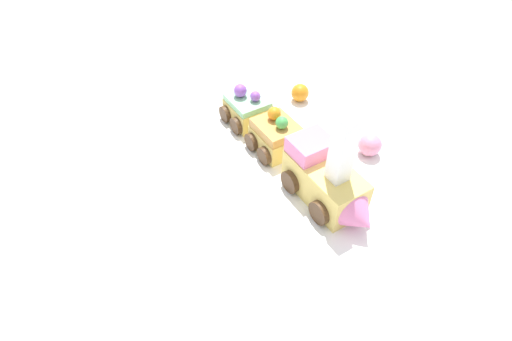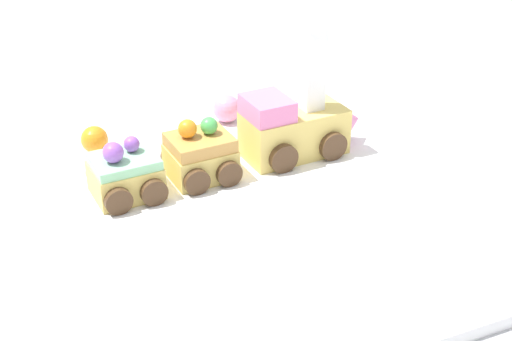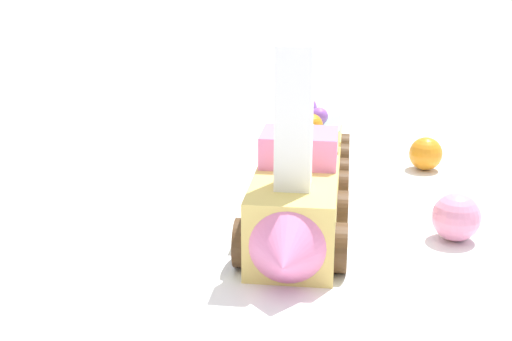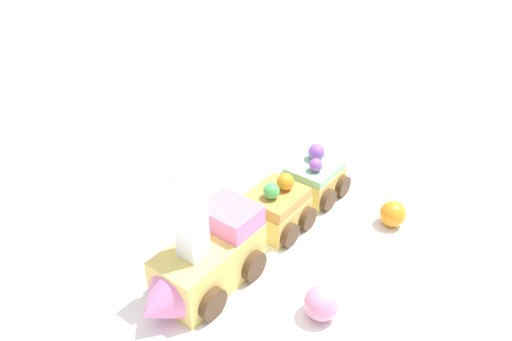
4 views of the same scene
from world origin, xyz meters
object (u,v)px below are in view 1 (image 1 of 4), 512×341
Objects in this scene: cake_car_mint at (247,109)px; cake_car_caramel at (276,136)px; cake_train_locomotive at (329,181)px; gumball_orange at (300,93)px; gumball_pink at (370,145)px.

cake_car_caramel is at bearing 0.19° from cake_car_mint.
cake_train_locomotive is 0.11m from cake_car_caramel.
cake_car_caramel is (-0.11, -0.01, -0.01)m from cake_train_locomotive.
cake_car_caramel is 1.00× the size of cake_car_mint.
cake_train_locomotive is 0.21m from gumball_orange.
cake_train_locomotive is 0.19m from cake_car_mint.
cake_car_mint reaches higher than gumball_orange.
cake_train_locomotive is at bearing -0.08° from cake_car_caramel.
cake_train_locomotive is at bearing 0.03° from cake_car_mint.
gumball_pink is (-0.04, 0.10, -0.02)m from cake_train_locomotive.
cake_train_locomotive is 1.92× the size of cake_car_caramel.
gumball_orange is (-0.01, 0.10, -0.01)m from cake_car_mint.
cake_car_caramel is 0.08m from cake_car_mint.
cake_car_caramel reaches higher than gumball_orange.
cake_car_mint is (-0.08, -0.01, -0.00)m from cake_car_caramel.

